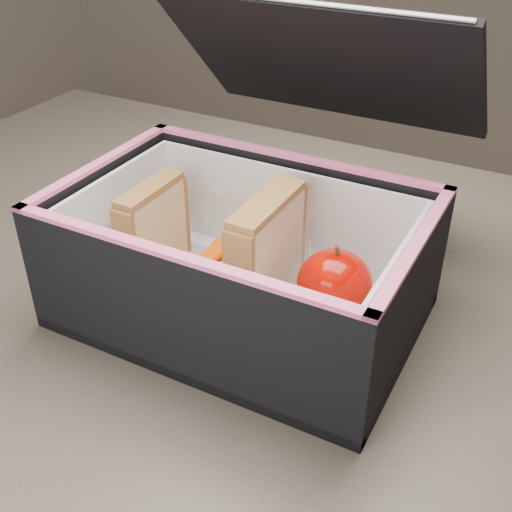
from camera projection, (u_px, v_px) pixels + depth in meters
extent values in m
cube|color=brown|center=(256.00, 297.00, 0.68)|extent=(1.20, 0.80, 0.03)
cube|color=#382D26|center=(105.00, 279.00, 1.36)|extent=(0.05, 0.05, 0.72)
cube|color=black|center=(326.00, 64.00, 0.66)|extent=(0.32, 0.15, 0.15)
cube|color=beige|center=(148.00, 230.00, 0.65)|extent=(0.01, 0.08, 0.09)
cube|color=#DD6F6E|center=(154.00, 234.00, 0.64)|extent=(0.01, 0.08, 0.08)
cube|color=beige|center=(159.00, 233.00, 0.64)|extent=(0.01, 0.08, 0.09)
cube|color=olive|center=(149.00, 189.00, 0.62)|extent=(0.02, 0.09, 0.01)
cube|color=beige|center=(258.00, 255.00, 0.59)|extent=(0.01, 0.10, 0.11)
cube|color=#DD6F6E|center=(267.00, 261.00, 0.59)|extent=(0.01, 0.10, 0.10)
cube|color=beige|center=(275.00, 259.00, 0.58)|extent=(0.01, 0.10, 0.11)
cube|color=olive|center=(267.00, 203.00, 0.56)|extent=(0.03, 0.10, 0.01)
cylinder|color=#F35B03|center=(184.00, 285.00, 0.63)|extent=(0.02, 0.08, 0.01)
cylinder|color=#F35B03|center=(201.00, 262.00, 0.64)|extent=(0.02, 0.08, 0.01)
cylinder|color=#F35B03|center=(212.00, 252.00, 0.64)|extent=(0.03, 0.08, 0.01)
cylinder|color=#F35B03|center=(226.00, 283.00, 0.63)|extent=(0.03, 0.08, 0.01)
cylinder|color=#F35B03|center=(207.00, 277.00, 0.62)|extent=(0.01, 0.08, 0.01)
cylinder|color=#F35B03|center=(228.00, 247.00, 0.65)|extent=(0.02, 0.08, 0.01)
cylinder|color=#F35B03|center=(227.00, 282.00, 0.64)|extent=(0.02, 0.08, 0.01)
cylinder|color=#F35B03|center=(210.00, 271.00, 0.63)|extent=(0.02, 0.08, 0.01)
cylinder|color=#F35B03|center=(227.00, 264.00, 0.62)|extent=(0.03, 0.08, 0.01)
cylinder|color=#F35B03|center=(203.00, 271.00, 0.65)|extent=(0.02, 0.08, 0.01)
cube|color=white|center=(329.00, 317.00, 0.60)|extent=(0.10, 0.10, 0.01)
ellipsoid|color=#9C0001|center=(335.00, 284.00, 0.58)|extent=(0.09, 0.09, 0.06)
cylinder|color=#4C301B|center=(337.00, 251.00, 0.56)|extent=(0.01, 0.01, 0.01)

